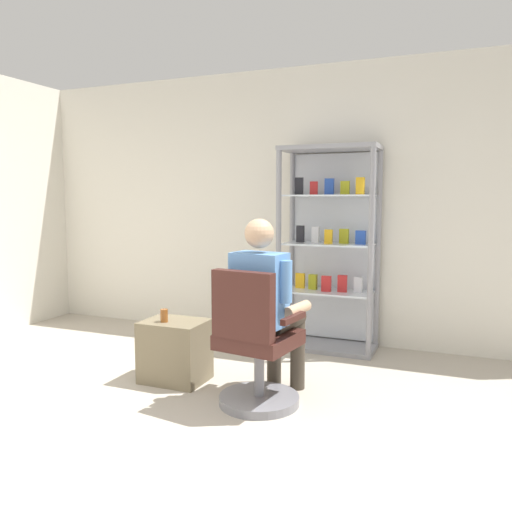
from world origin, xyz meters
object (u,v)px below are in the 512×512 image
(display_cabinet_main, at_px, (330,247))
(storage_crate, at_px, (175,351))
(tea_glass, at_px, (164,316))
(office_chair, at_px, (255,351))
(seated_shopkeeper, at_px, (267,301))

(display_cabinet_main, distance_m, storage_crate, 1.78)
(storage_crate, height_order, tea_glass, tea_glass)
(office_chair, distance_m, seated_shopkeeper, 0.36)
(office_chair, relative_size, storage_crate, 1.99)
(display_cabinet_main, relative_size, storage_crate, 3.94)
(display_cabinet_main, distance_m, office_chair, 1.69)
(office_chair, height_order, storage_crate, office_chair)
(seated_shopkeeper, height_order, storage_crate, seated_shopkeeper)
(display_cabinet_main, distance_m, seated_shopkeeper, 1.45)
(storage_crate, bearing_deg, office_chair, -16.62)
(office_chair, xyz_separation_m, seated_shopkeeper, (0.02, 0.16, 0.32))
(office_chair, relative_size, tea_glass, 9.55)
(display_cabinet_main, xyz_separation_m, seated_shopkeeper, (-0.09, -1.43, -0.25))
(office_chair, bearing_deg, tea_glass, 168.44)
(display_cabinet_main, bearing_deg, office_chair, -94.19)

